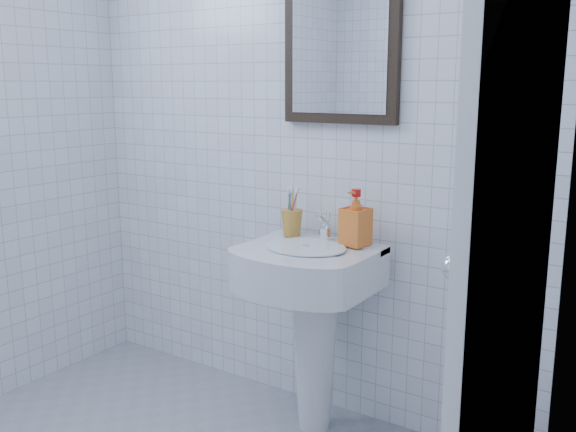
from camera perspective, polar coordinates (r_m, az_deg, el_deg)
The scene contains 10 objects.
wall_back at distance 2.72m, azimuth 0.52°, elevation 8.63°, with size 2.20×0.02×2.50m, color silver.
wall_right at distance 1.16m, azimuth 14.05°, elevation 4.08°, with size 0.02×2.40×2.50m, color silver.
washbasin at distance 2.57m, azimuth 2.17°, elevation -8.06°, with size 0.51×0.37×0.79m.
faucet at distance 2.56m, azimuth 3.30°, elevation -1.12°, with size 0.05×0.11×0.12m.
toothbrush_cup at distance 2.64m, azimuth 0.34°, elevation -0.59°, with size 0.09×0.09×0.11m, color #C58930, non-canonical shape.
soap_dispenser at distance 2.48m, azimuth 6.04°, elevation -0.17°, with size 0.10×0.10×0.22m, color #E95216.
wall_mirror at distance 2.59m, azimuth 4.69°, elevation 15.07°, with size 0.50×0.04×0.62m.
bathroom_door at distance 1.73m, azimuth 19.17°, elevation -2.23°, with size 0.04×0.80×2.00m, color white.
towel_ring at distance 1.89m, azimuth 20.08°, elevation 0.45°, with size 0.18×0.18×0.01m, color white.
hand_towel at distance 1.94m, azimuth 19.13°, elevation -4.70°, with size 0.03×0.16×0.38m, color white.
Camera 1 is at (1.48, -1.08, 1.40)m, focal length 40.00 mm.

